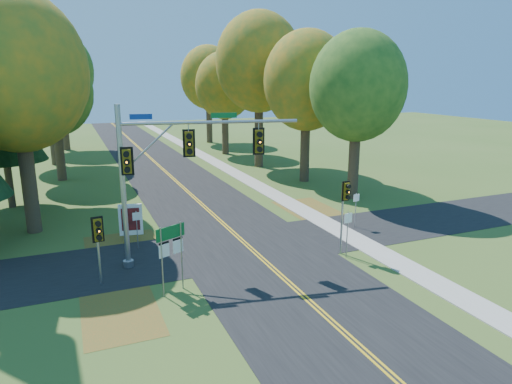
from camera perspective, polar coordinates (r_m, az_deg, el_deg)
name	(u,v)px	position (r m, az deg, el deg)	size (l,w,h in m)	color
ground	(261,258)	(24.15, 0.69, -8.30)	(160.00, 160.00, 0.00)	#3A591F
road_main	(261,258)	(24.14, 0.69, -8.28)	(8.00, 160.00, 0.02)	black
road_cross	(248,246)	(25.86, -1.07, -6.72)	(60.00, 6.00, 0.02)	black
centerline_left	(260,258)	(24.10, 0.47, -8.28)	(0.10, 160.00, 0.01)	gold
centerline_right	(263,258)	(24.17, 0.91, -8.21)	(0.10, 160.00, 0.01)	gold
sidewalk_east	(361,242)	(27.02, 12.93, -6.11)	(1.60, 160.00, 0.06)	#9E998E
leaf_patch_w_near	(124,250)	(26.28, -16.13, -6.97)	(4.00, 6.00, 0.00)	brown
leaf_patch_e	(317,213)	(32.11, 7.65, -2.67)	(3.50, 8.00, 0.00)	brown
leaf_patch_w_far	(120,312)	(19.82, -16.60, -14.18)	(3.00, 5.00, 0.00)	brown
tree_w_a	(17,73)	(29.98, -27.72, 13.08)	(8.00, 8.00, 14.15)	#38281C
tree_e_a	(358,87)	(35.69, 12.62, 12.70)	(7.20, 7.20, 12.73)	#38281C
tree_w_b	(14,60)	(36.93, -27.97, 14.33)	(8.60, 8.60, 15.38)	#38281C
tree_e_b	(307,81)	(41.16, 6.39, 13.59)	(7.60, 7.60, 13.33)	#38281C
tree_w_c	(54,92)	(45.00, -23.93, 11.32)	(6.80, 6.80, 11.91)	#38281C
tree_e_c	(259,63)	(48.01, 0.42, 15.84)	(8.80, 8.80, 15.79)	#38281C
tree_w_d	(47,72)	(53.71, -24.65, 13.48)	(8.20, 8.20, 14.56)	#38281C
tree_e_d	(225,86)	(56.37, -3.92, 13.09)	(7.00, 7.00, 12.32)	#38281C
tree_w_e	(60,71)	(64.60, -23.33, 13.77)	(8.40, 8.40, 14.97)	#38281C
tree_e_e	(208,78)	(66.93, -5.96, 14.02)	(7.80, 7.80, 13.74)	#38281C
traffic_mast	(168,164)	(22.41, -10.91, 3.47)	(8.73, 1.90, 8.03)	#97989F
east_signal_pole	(345,199)	(24.12, 11.06, -0.90)	(0.47, 0.54, 4.05)	#989BA0
ped_signal_pole	(98,235)	(21.41, -19.15, -5.08)	(0.52, 0.60, 3.30)	#9A9BA2
route_sign_cluster	(171,245)	(20.08, -10.56, -6.51)	(1.35, 0.65, 3.14)	gray
info_kiosk	(131,220)	(28.32, -15.39, -3.36)	(1.39, 0.42, 1.91)	white
reg_sign_e_north	(356,204)	(29.22, 12.39, -1.47)	(0.43, 0.07, 2.23)	gray
reg_sign_e_south	(348,226)	(24.19, 11.39, -4.22)	(0.48, 0.09, 2.51)	gray
reg_sign_w	(137,223)	(25.81, -14.69, -3.78)	(0.41, 0.08, 2.16)	gray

